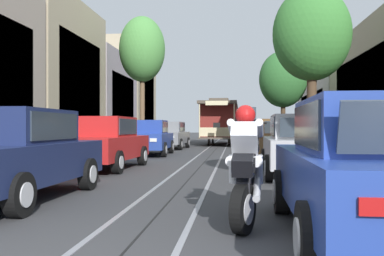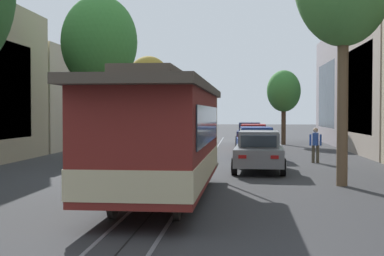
% 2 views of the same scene
% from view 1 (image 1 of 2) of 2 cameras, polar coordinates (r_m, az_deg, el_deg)
% --- Properties ---
extents(ground_plane, '(160.00, 160.00, 0.00)m').
position_cam_1_polar(ground_plane, '(23.00, 2.97, -3.05)').
color(ground_plane, '#38383A').
extents(trolley_track_rails, '(1.14, 58.32, 0.01)m').
position_cam_1_polar(trolley_track_rails, '(26.03, 3.30, -2.67)').
color(trolley_track_rails, gray).
rests_on(trolley_track_rails, ground).
extents(building_facade_left, '(5.58, 50.02, 10.47)m').
position_cam_1_polar(building_facade_left, '(30.14, -17.84, 5.97)').
color(building_facade_left, gray).
rests_on(building_facade_left, ground).
extents(parked_car_navy_near_left, '(2.05, 4.38, 1.58)m').
position_cam_1_polar(parked_car_navy_near_left, '(8.09, -22.72, -3.19)').
color(parked_car_navy_near_left, '#19234C').
rests_on(parked_car_navy_near_left, ground).
extents(parked_car_red_second_left, '(2.11, 4.41, 1.58)m').
position_cam_1_polar(parked_car_red_second_left, '(13.32, -11.66, -1.90)').
color(parked_car_red_second_left, red).
rests_on(parked_car_red_second_left, ground).
extents(parked_car_blue_mid_left, '(2.11, 4.41, 1.58)m').
position_cam_1_polar(parked_car_blue_mid_left, '(19.62, -5.77, -1.25)').
color(parked_car_blue_mid_left, '#233D93').
rests_on(parked_car_blue_mid_left, ground).
extents(parked_car_grey_fourth_left, '(2.12, 4.41, 1.58)m').
position_cam_1_polar(parked_car_grey_fourth_left, '(25.29, -3.01, -0.95)').
color(parked_car_grey_fourth_left, slate).
rests_on(parked_car_grey_fourth_left, ground).
extents(parked_car_blue_near_right, '(2.05, 4.38, 1.58)m').
position_cam_1_polar(parked_car_blue_near_right, '(5.23, 22.82, -4.98)').
color(parked_car_blue_near_right, '#233D93').
rests_on(parked_car_blue_near_right, ground).
extents(parked_car_silver_second_right, '(2.08, 4.40, 1.58)m').
position_cam_1_polar(parked_car_silver_second_right, '(11.43, 14.33, -2.23)').
color(parked_car_silver_second_right, '#B7B7BC').
rests_on(parked_car_silver_second_right, ground).
extents(parked_car_brown_mid_right, '(2.11, 4.41, 1.58)m').
position_cam_1_polar(parked_car_brown_mid_right, '(17.33, 11.59, -1.43)').
color(parked_car_brown_mid_right, brown).
rests_on(parked_car_brown_mid_right, ground).
extents(parked_car_maroon_fourth_right, '(2.03, 4.37, 1.58)m').
position_cam_1_polar(parked_car_maroon_fourth_right, '(23.18, 9.93, -1.05)').
color(parked_car_maroon_fourth_right, maroon).
rests_on(parked_car_maroon_fourth_right, ground).
extents(street_tree_kerb_left_second, '(3.11, 3.25, 8.81)m').
position_cam_1_polar(street_tree_kerb_left_second, '(29.89, -6.62, 10.25)').
color(street_tree_kerb_left_second, brown).
rests_on(street_tree_kerb_left_second, ground).
extents(street_tree_kerb_right_second, '(3.67, 3.08, 7.91)m').
position_cam_1_polar(street_tree_kerb_right_second, '(21.53, 15.60, 11.78)').
color(street_tree_kerb_right_second, '#4C3826').
rests_on(street_tree_kerb_right_second, ground).
extents(street_tree_kerb_right_mid, '(3.76, 3.27, 7.28)m').
position_cam_1_polar(street_tree_kerb_right_mid, '(34.77, 11.99, 6.31)').
color(street_tree_kerb_right_mid, '#4C3826').
rests_on(street_tree_kerb_right_mid, ground).
extents(cable_car_trolley, '(2.69, 9.16, 3.28)m').
position_cam_1_polar(cable_car_trolley, '(32.33, 3.78, 0.81)').
color(cable_car_trolley, maroon).
rests_on(cable_car_trolley, ground).
extents(motorcycle_with_rider, '(0.56, 1.94, 1.55)m').
position_cam_1_polar(motorcycle_with_rider, '(5.68, 7.13, -4.36)').
color(motorcycle_with_rider, black).
rests_on(motorcycle_with_rider, ground).
extents(pedestrian_on_left_pavement, '(0.55, 0.41, 1.60)m').
position_cam_1_polar(pedestrian_on_left_pavement, '(22.22, -11.43, -0.83)').
color(pedestrian_on_left_pavement, '#4C4233').
rests_on(pedestrian_on_left_pavement, ground).
extents(pedestrian_on_right_pavement, '(0.55, 0.38, 1.71)m').
position_cam_1_polar(pedestrian_on_right_pavement, '(18.84, 20.69, -0.80)').
color(pedestrian_on_right_pavement, '#4C4233').
rests_on(pedestrian_on_right_pavement, ground).
extents(pedestrian_crossing_far, '(0.55, 0.41, 1.74)m').
position_cam_1_polar(pedestrian_crossing_far, '(28.00, 19.54, -0.48)').
color(pedestrian_crossing_far, slate).
rests_on(pedestrian_crossing_far, ground).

